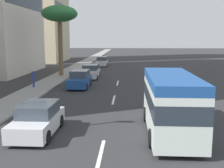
% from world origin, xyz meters
% --- Properties ---
extents(ground_plane, '(198.00, 198.00, 0.00)m').
position_xyz_m(ground_plane, '(31.50, 0.00, 0.00)').
color(ground_plane, '#2D2D30').
extents(sidewalk_right, '(162.00, 2.69, 0.15)m').
position_xyz_m(sidewalk_right, '(31.50, 7.29, 0.07)').
color(sidewalk_right, gray).
rests_on(sidewalk_right, ground_plane).
extents(lane_stripe_near, '(3.20, 0.16, 0.01)m').
position_xyz_m(lane_stripe_near, '(5.79, 0.00, 0.01)').
color(lane_stripe_near, silver).
rests_on(lane_stripe_near, ground_plane).
extents(lane_stripe_mid, '(3.20, 0.16, 0.01)m').
position_xyz_m(lane_stripe_mid, '(16.03, 0.00, 0.01)').
color(lane_stripe_mid, silver).
rests_on(lane_stripe_mid, ground_plane).
extents(lane_stripe_far, '(3.20, 0.16, 0.01)m').
position_xyz_m(lane_stripe_far, '(24.12, 0.00, 0.01)').
color(lane_stripe_far, silver).
rests_on(lane_stripe_far, ground_plane).
extents(car_lead, '(4.01, 1.87, 1.54)m').
position_xyz_m(car_lead, '(8.13, 3.36, 0.73)').
color(car_lead, silver).
rests_on(car_lead, ground_plane).
extents(car_second, '(4.34, 1.85, 1.67)m').
position_xyz_m(car_second, '(21.27, 3.56, 0.79)').
color(car_second, '#1E478C').
rests_on(car_second, ground_plane).
extents(car_third, '(4.68, 1.94, 1.61)m').
position_xyz_m(car_third, '(27.74, 3.39, 0.76)').
color(car_third, silver).
rests_on(car_third, ground_plane).
extents(car_fourth, '(4.06, 1.88, 1.62)m').
position_xyz_m(car_fourth, '(41.96, 3.39, 0.76)').
color(car_fourth, silver).
rests_on(car_fourth, ground_plane).
extents(minibus_fifth, '(6.60, 2.36, 2.97)m').
position_xyz_m(minibus_fifth, '(8.62, -3.21, 1.63)').
color(minibus_fifth, silver).
rests_on(minibus_fifth, ground_plane).
extents(pedestrian_near_lamp, '(0.33, 0.38, 1.71)m').
position_xyz_m(pedestrian_near_lamp, '(20.28, 7.82, 1.10)').
color(pedestrian_near_lamp, navy).
rests_on(pedestrian_near_lamp, sidewalk_right).
extents(palm_tree, '(4.39, 4.39, 8.54)m').
position_xyz_m(palm_tree, '(29.10, 7.32, 7.49)').
color(palm_tree, brown).
rests_on(palm_tree, sidewalk_right).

